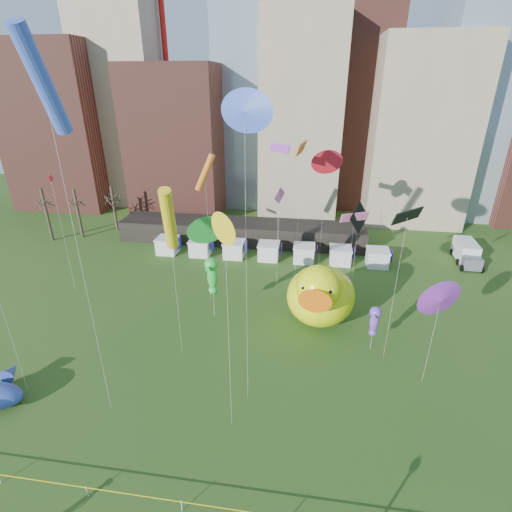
% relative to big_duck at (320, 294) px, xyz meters
% --- Properties ---
extents(ground, '(160.00, 160.00, 0.00)m').
position_rel_big_duck_xyz_m(ground, '(-8.02, -21.10, -3.42)').
color(ground, '#254E18').
rests_on(ground, ground).
extents(skyline, '(101.00, 23.00, 68.00)m').
position_rel_big_duck_xyz_m(skyline, '(-5.77, 39.96, 18.02)').
color(skyline, brown).
rests_on(skyline, ground).
extents(pavilion, '(38.00, 6.00, 3.20)m').
position_rel_big_duck_xyz_m(pavilion, '(-12.02, 20.90, -1.82)').
color(pavilion, black).
rests_on(pavilion, ground).
extents(vendor_tents, '(33.24, 2.80, 2.40)m').
position_rel_big_duck_xyz_m(vendor_tents, '(-7.01, 14.90, -2.31)').
color(vendor_tents, white).
rests_on(vendor_tents, ground).
extents(bare_trees, '(8.44, 6.44, 8.50)m').
position_rel_big_duck_xyz_m(bare_trees, '(-38.19, 19.44, 0.59)').
color(bare_trees, '#382B21').
rests_on(bare_trees, ground).
extents(caution_tape, '(50.00, 0.06, 0.90)m').
position_rel_big_duck_xyz_m(caution_tape, '(-8.02, -21.10, -2.74)').
color(caution_tape, white).
rests_on(caution_tape, ground).
extents(big_duck, '(8.16, 10.17, 7.45)m').
position_rel_big_duck_xyz_m(big_duck, '(0.00, 0.00, 0.00)').
color(big_duck, '#ECFF0D').
rests_on(big_duck, ground).
extents(small_duck, '(3.87, 4.42, 3.11)m').
position_rel_big_duck_xyz_m(small_duck, '(0.35, 4.71, -1.99)').
color(small_duck, white).
rests_on(small_duck, ground).
extents(seahorse_green, '(1.57, 1.89, 7.00)m').
position_rel_big_duck_xyz_m(seahorse_green, '(-11.17, -0.57, 1.82)').
color(seahorse_green, silver).
rests_on(seahorse_green, ground).
extents(seahorse_purple, '(1.34, 1.52, 4.73)m').
position_rel_big_duck_xyz_m(seahorse_purple, '(4.92, -3.96, 0.00)').
color(seahorse_purple, silver).
rests_on(seahorse_purple, ground).
extents(box_truck, '(2.99, 6.75, 2.81)m').
position_rel_big_duck_xyz_m(box_truck, '(20.46, 17.94, -1.98)').
color(box_truck, silver).
rests_on(box_truck, ground).
extents(kite_0, '(0.98, 1.66, 14.06)m').
position_rel_big_duck_xyz_m(kite_0, '(-29.27, 2.44, 10.15)').
color(kite_0, silver).
rests_on(kite_0, ground).
extents(kite_1, '(2.72, 1.59, 12.23)m').
position_rel_big_duck_xyz_m(kite_1, '(2.57, 0.04, 8.32)').
color(kite_1, silver).
rests_on(kite_1, ground).
extents(kite_2, '(2.78, 2.65, 14.20)m').
position_rel_big_duck_xyz_m(kite_2, '(6.04, -4.71, 10.21)').
color(kite_2, silver).
rests_on(kite_2, ground).
extents(kite_3, '(2.73, 2.03, 10.26)m').
position_rel_big_duck_xyz_m(kite_3, '(-12.44, 2.80, 5.32)').
color(kite_3, silver).
rests_on(kite_3, ground).
extents(kite_4, '(1.44, 1.56, 16.54)m').
position_rel_big_duck_xyz_m(kite_4, '(-6.36, -14.51, 12.14)').
color(kite_4, silver).
rests_on(kite_4, ground).
extents(kite_5, '(1.17, 3.40, 26.12)m').
position_rel_big_duck_xyz_m(kite_5, '(-16.05, -14.28, 19.84)').
color(kite_5, silver).
rests_on(kite_5, ground).
extents(kite_6, '(2.74, 1.24, 15.70)m').
position_rel_big_duck_xyz_m(kite_6, '(-14.04, 9.03, 10.02)').
color(kite_6, silver).
rests_on(kite_6, ground).
extents(kite_7, '(2.35, 1.85, 17.17)m').
position_rel_big_duck_xyz_m(kite_7, '(-5.14, 7.01, 13.21)').
color(kite_7, silver).
rests_on(kite_7, ground).
extents(kite_8, '(2.68, 1.57, 15.90)m').
position_rel_big_duck_xyz_m(kite_8, '(0.05, 12.18, 11.06)').
color(kite_8, silver).
rests_on(kite_8, ground).
extents(kite_9, '(1.08, 1.64, 12.35)m').
position_rel_big_duck_xyz_m(kite_9, '(-5.08, 7.78, 7.67)').
color(kite_9, silver).
rests_on(kite_9, ground).
extents(kite_10, '(2.02, 2.85, 13.29)m').
position_rel_big_duck_xyz_m(kite_10, '(3.06, 0.60, 8.05)').
color(kite_10, silver).
rests_on(kite_10, ground).
extents(kite_12, '(1.93, 3.58, 16.16)m').
position_rel_big_duck_xyz_m(kite_12, '(-12.63, -7.11, 9.81)').
color(kite_12, silver).
rests_on(kite_12, ground).
extents(kite_13, '(2.39, 1.42, 22.98)m').
position_rel_big_duck_xyz_m(kite_13, '(-5.66, -11.46, 18.27)').
color(kite_13, silver).
rests_on(kite_13, ground).
extents(kite_14, '(1.17, 4.12, 17.47)m').
position_rel_big_duck_xyz_m(kite_14, '(-2.87, 6.59, 13.38)').
color(kite_14, silver).
rests_on(kite_14, ground).
extents(kite_15, '(2.66, 1.68, 9.58)m').
position_rel_big_duck_xyz_m(kite_15, '(8.74, -7.76, 4.73)').
color(kite_15, silver).
rests_on(kite_15, ground).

